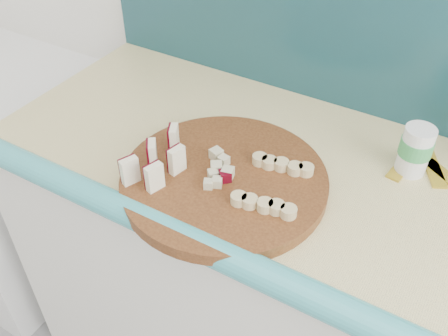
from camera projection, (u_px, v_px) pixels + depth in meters
porcelain_fixture at (2, 169)px, 1.87m from camera, size 0.70×0.72×0.84m
cutting_board at (224, 180)px, 1.04m from camera, size 0.50×0.50×0.03m
apple_wedges at (157, 159)px, 1.02m from camera, size 0.09×0.17×0.06m
apple_chunks at (212, 169)px, 1.03m from camera, size 0.07×0.07×0.02m
banana_slices at (273, 184)px, 1.00m from camera, size 0.16×0.18×0.02m
canister at (415, 149)px, 1.05m from camera, size 0.07×0.07×0.11m
banana_peel at (429, 170)px, 1.08m from camera, size 0.19×0.16×0.01m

